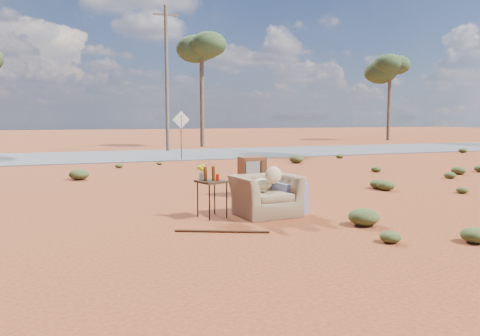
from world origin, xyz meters
name	(u,v)px	position (x,y,z in m)	size (l,w,h in m)	color
ground	(246,213)	(0.00, 0.00, 0.00)	(140.00, 140.00, 0.00)	brown
highway	(138,155)	(0.00, 15.00, 0.02)	(140.00, 7.00, 0.04)	#565659
armchair	(270,190)	(0.39, -0.30, 0.49)	(1.45, 1.01, 1.04)	olive
tv_unit	(252,167)	(0.89, 1.90, 0.70)	(0.60, 0.49, 0.95)	black
side_table	(210,179)	(-0.80, -0.16, 0.74)	(0.62, 0.62, 1.00)	#342413
rusty_bar	(222,231)	(-0.95, -1.36, 0.02)	(0.04, 0.04, 1.58)	#442412
road_sign	(181,126)	(1.50, 12.00, 1.50)	(0.78, 0.06, 2.19)	brown
eucalyptus_center	(202,47)	(5.00, 21.00, 6.43)	(3.20, 3.20, 7.60)	brown
eucalyptus_right	(390,69)	(22.00, 24.00, 5.94)	(3.20, 3.20, 7.10)	brown
utility_pole_center	(167,77)	(2.00, 17.50, 4.15)	(1.40, 0.20, 8.00)	brown
scrub_patch	(163,180)	(-0.82, 4.41, 0.14)	(17.49, 8.07, 0.33)	#4A5625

